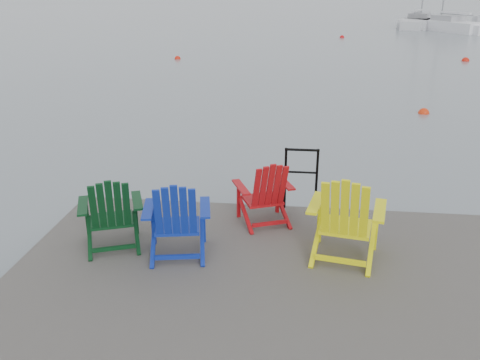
# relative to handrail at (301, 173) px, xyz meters

# --- Properties ---
(ground) EXTENTS (400.00, 400.00, 0.00)m
(ground) POSITION_rel_handrail_xyz_m (-0.25, -2.45, -1.04)
(ground) COLOR slate
(ground) RESTS_ON ground
(dock) EXTENTS (6.00, 5.00, 1.40)m
(dock) POSITION_rel_handrail_xyz_m (-0.25, -2.45, -0.69)
(dock) COLOR #322F2D
(dock) RESTS_ON ground
(handrail) EXTENTS (0.48, 0.04, 0.90)m
(handrail) POSITION_rel_handrail_xyz_m (0.00, 0.00, 0.00)
(handrail) COLOR black
(handrail) RESTS_ON dock
(chair_green) EXTENTS (0.91, 0.87, 0.95)m
(chair_green) POSITION_rel_handrail_xyz_m (-2.25, -1.44, -0.06)
(chair_green) COLOR black
(chair_green) RESTS_ON dock
(chair_blue) EXTENTS (0.88, 0.83, 0.98)m
(chair_blue) POSITION_rel_handrail_xyz_m (-1.42, -1.55, -0.05)
(chair_blue) COLOR #0E279A
(chair_blue) RESTS_ON dock
(chair_red) EXTENTS (0.88, 0.84, 0.91)m
(chair_red) POSITION_rel_handrail_xyz_m (-0.46, -0.56, -0.09)
(chair_red) COLOR #B10D12
(chair_red) RESTS_ON dock
(chair_yellow) EXTENTS (0.96, 0.91, 1.08)m
(chair_yellow) POSITION_rel_handrail_xyz_m (0.51, -1.41, 0.00)
(chair_yellow) COLOR #F5F20D
(chair_yellow) RESTS_ON dock
(sailboat_near) EXTENTS (5.65, 8.55, 11.64)m
(sailboat_near) POSITION_rel_handrail_xyz_m (11.77, 39.37, -0.69)
(sailboat_near) COLOR white
(sailboat_near) RESTS_ON ground
(sailboat_mid) EXTENTS (5.34, 9.39, 12.51)m
(sailboat_mid) POSITION_rel_handrail_xyz_m (10.63, 43.64, -0.69)
(sailboat_mid) COLOR silver
(sailboat_mid) RESTS_ON ground
(buoy_a) EXTENTS (0.32, 0.32, 0.32)m
(buoy_a) POSITION_rel_handrail_xyz_m (3.58, 8.39, -1.04)
(buoy_a) COLOR red
(buoy_a) RESTS_ON ground
(buoy_b) EXTENTS (0.31, 0.31, 0.31)m
(buoy_b) POSITION_rel_handrail_xyz_m (-6.36, 19.22, -1.04)
(buoy_b) COLOR red
(buoy_b) RESTS_ON ground
(buoy_c) EXTENTS (0.38, 0.38, 0.38)m
(buoy_c) POSITION_rel_handrail_xyz_m (8.09, 20.13, -1.04)
(buoy_c) COLOR red
(buoy_c) RESTS_ON ground
(buoy_d) EXTENTS (0.34, 0.34, 0.34)m
(buoy_d) POSITION_rel_handrail_xyz_m (2.84, 31.89, -1.04)
(buoy_d) COLOR red
(buoy_d) RESTS_ON ground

